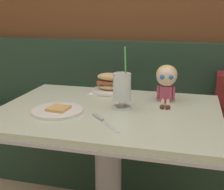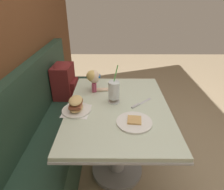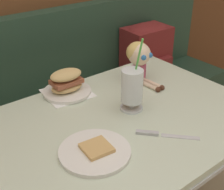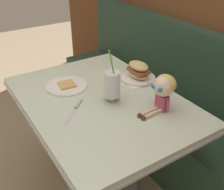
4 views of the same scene
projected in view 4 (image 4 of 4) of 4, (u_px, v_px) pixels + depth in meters
booth_bench at (174, 122)px, 2.05m from camera, size 2.60×0.48×1.00m
diner_table at (102, 126)px, 1.65m from camera, size 1.11×0.81×0.74m
toast_plate at (67, 86)px, 1.66m from camera, size 0.25×0.25×0.03m
milkshake_glass at (112, 86)px, 1.47m from camera, size 0.10×0.10×0.31m
sandwich_plate at (138, 73)px, 1.73m from camera, size 0.22×0.22×0.12m
butter_knife at (76, 107)px, 1.46m from camera, size 0.17×0.19×0.01m
seated_doll at (163, 88)px, 1.39m from camera, size 0.12×0.22×0.20m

